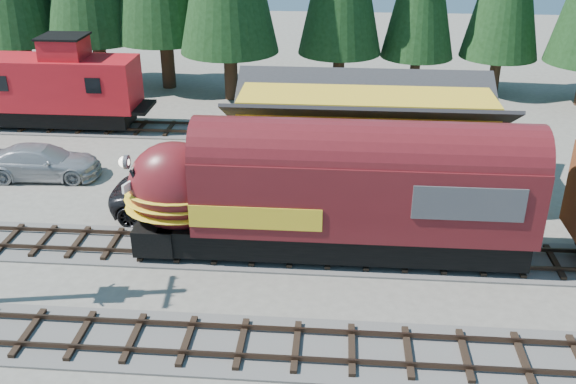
# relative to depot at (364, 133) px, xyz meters

# --- Properties ---
(ground) EXTENTS (120.00, 120.00, 0.00)m
(ground) POSITION_rel_depot_xyz_m (0.00, -10.50, -2.96)
(ground) COLOR #6B665B
(ground) RESTS_ON ground
(track_spur) EXTENTS (32.00, 3.20, 0.33)m
(track_spur) POSITION_rel_depot_xyz_m (-10.00, 7.50, -2.90)
(track_spur) COLOR #4C4947
(track_spur) RESTS_ON ground
(depot) EXTENTS (12.80, 7.00, 5.30)m
(depot) POSITION_rel_depot_xyz_m (0.00, 0.00, 0.00)
(depot) COLOR yellow
(depot) RESTS_ON ground
(locomotive) EXTENTS (16.15, 3.21, 4.39)m
(locomotive) POSITION_rel_depot_xyz_m (-1.91, -6.50, -0.40)
(locomotive) COLOR black
(locomotive) RESTS_ON ground
(caboose) EXTENTS (10.17, 2.95, 5.29)m
(caboose) POSITION_rel_depot_xyz_m (-18.48, 7.50, -0.34)
(caboose) COLOR black
(caboose) RESTS_ON ground
(pickup_truck_a) EXTENTS (6.89, 3.20, 1.91)m
(pickup_truck_a) POSITION_rel_depot_xyz_m (-7.86, -3.43, -2.01)
(pickup_truck_a) COLOR black
(pickup_truck_a) RESTS_ON ground
(pickup_truck_b) EXTENTS (6.00, 2.74, 1.70)m
(pickup_truck_b) POSITION_rel_depot_xyz_m (-16.32, 0.12, -2.11)
(pickup_truck_b) COLOR #A4A7AC
(pickup_truck_b) RESTS_ON ground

